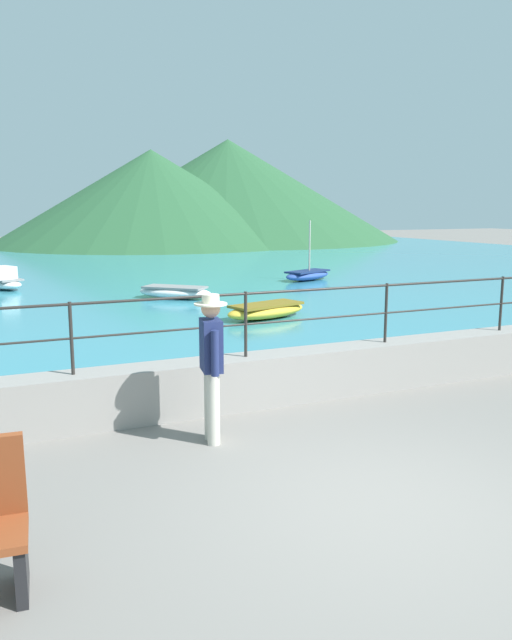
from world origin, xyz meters
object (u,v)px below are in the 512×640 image
(boat_1, at_px, (175,292))
(boat_7, at_px, (266,310))
(boat_5, at_px, (0,281))
(person_walking, at_px, (211,361))
(boat_0, at_px, (308,275))

(boat_1, relative_size, boat_7, 0.93)
(boat_1, relative_size, boat_5, 0.93)
(person_walking, height_order, boat_5, person_walking)
(boat_5, bearing_deg, person_walking, -83.55)
(boat_5, distance_m, boat_7, 10.38)
(person_walking, distance_m, boat_5, 15.79)
(person_walking, distance_m, boat_0, 16.34)
(person_walking, xyz_separation_m, boat_5, (-1.77, 15.67, -0.65))
(boat_0, bearing_deg, boat_5, 169.71)
(boat_1, height_order, boat_5, boat_5)
(boat_0, relative_size, boat_5, 1.00)
(person_walking, relative_size, boat_0, 0.71)
(boat_1, bearing_deg, boat_5, 136.12)
(boat_0, relative_size, boat_7, 1.00)
(boat_1, bearing_deg, boat_7, -75.78)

